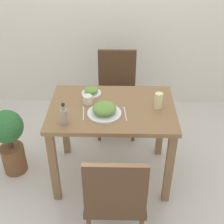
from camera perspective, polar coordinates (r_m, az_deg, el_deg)
name	(u,v)px	position (r m, az deg, el deg)	size (l,w,h in m)	color
ground_plane	(112,173)	(3.02, 0.00, -11.08)	(16.00, 16.00, 0.00)	beige
dining_table	(112,119)	(2.61, 0.00, -1.36)	(1.03, 0.70, 0.75)	olive
chair_near	(115,195)	(2.18, 0.63, -14.98)	(0.42, 0.42, 0.88)	#4C331E
chair_far	(117,88)	(3.32, 0.88, 4.32)	(0.42, 0.42, 0.88)	#4C331E
food_plate	(104,109)	(2.44, -1.42, 0.47)	(0.27, 0.27, 0.09)	white
side_plate	(91,91)	(2.71, -3.82, 3.84)	(0.17, 0.17, 0.06)	white
drink_cup	(88,100)	(2.57, -4.45, 2.27)	(0.08, 0.08, 0.07)	silver
juice_glass	(158,101)	(2.52, 8.49, 2.06)	(0.06, 0.06, 0.13)	beige
sauce_bottle	(64,116)	(2.34, -8.74, -0.71)	(0.06, 0.06, 0.19)	gray
fork_utensil	(83,113)	(2.47, -5.24, -0.24)	(0.03, 0.19, 0.00)	silver
spoon_utensil	(125,114)	(2.46, 2.44, -0.33)	(0.03, 0.20, 0.00)	silver
potted_plant_left	(9,138)	(2.94, -18.29, -4.53)	(0.29, 0.29, 0.66)	brown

